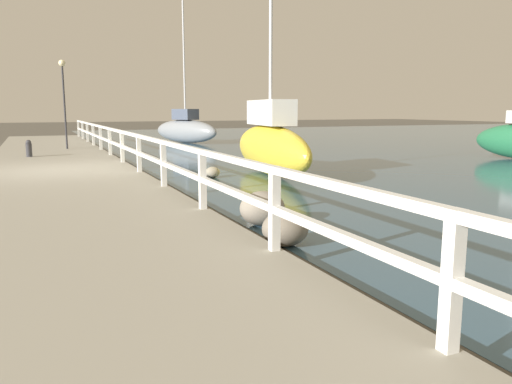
{
  "coord_description": "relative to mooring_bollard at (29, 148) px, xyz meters",
  "views": [
    {
      "loc": [
        -0.55,
        -13.41,
        1.73
      ],
      "look_at": [
        3.89,
        -3.41,
        -0.09
      ],
      "focal_mm": 35.0,
      "sensor_mm": 36.0,
      "label": 1
    }
  ],
  "objects": [
    {
      "name": "dock_lamp",
      "position": [
        1.32,
        3.01,
        2.15
      ],
      "size": [
        0.25,
        0.25,
        3.35
      ],
      "color": "#2D2D33",
      "rests_on": "dock_walkway"
    },
    {
      "name": "boulder_far_strip",
      "position": [
        4.29,
        -5.56,
        -0.35
      ],
      "size": [
        0.38,
        0.34,
        0.28
      ],
      "color": "gray",
      "rests_on": "ground"
    },
    {
      "name": "sailboat_gray",
      "position": [
        7.44,
        7.85,
        0.21
      ],
      "size": [
        2.78,
        4.81,
        7.46
      ],
      "rotation": [
        0.0,
        0.0,
        0.38
      ],
      "color": "gray",
      "rests_on": "water_surface"
    },
    {
      "name": "boulder_water_edge",
      "position": [
        3.25,
        -10.89,
        -0.24
      ],
      "size": [
        0.69,
        0.62,
        0.52
      ],
      "color": "gray",
      "rests_on": "ground"
    },
    {
      "name": "ground_plane",
      "position": [
        0.73,
        -4.16,
        -0.5
      ],
      "size": [
        120.0,
        120.0,
        0.0
      ],
      "primitive_type": "plane",
      "color": "#4C473D"
    },
    {
      "name": "boulder_upstream",
      "position": [
        3.03,
        -12.06,
        -0.27
      ],
      "size": [
        0.61,
        0.55,
        0.46
      ],
      "color": "slate",
      "rests_on": "ground"
    },
    {
      "name": "sailboat_yellow",
      "position": [
        5.9,
        -5.61,
        0.31
      ],
      "size": [
        1.61,
        5.39,
        5.24
      ],
      "rotation": [
        0.0,
        0.0,
        -0.13
      ],
      "color": "gold",
      "rests_on": "water_surface"
    },
    {
      "name": "railing",
      "position": [
        2.47,
        -4.16,
        0.35
      ],
      "size": [
        0.1,
        32.5,
        0.91
      ],
      "color": "white",
      "rests_on": "dock_walkway"
    },
    {
      "name": "dock_walkway",
      "position": [
        0.73,
        -4.16,
        -0.38
      ],
      "size": [
        3.69,
        36.0,
        0.22
      ],
      "color": "gray",
      "rests_on": "ground"
    },
    {
      "name": "mooring_bollard",
      "position": [
        0.0,
        0.0,
        0.0
      ],
      "size": [
        0.18,
        0.18,
        0.54
      ],
      "color": "#333338",
      "rests_on": "dock_walkway"
    }
  ]
}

